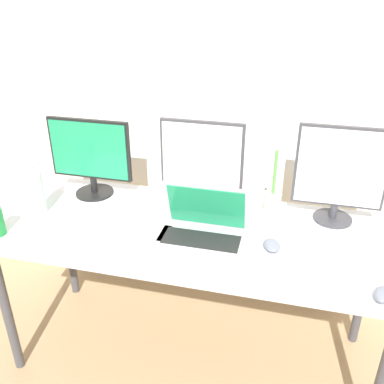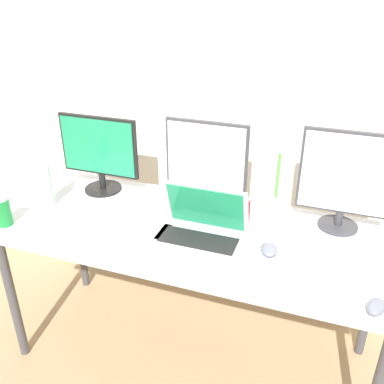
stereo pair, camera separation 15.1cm
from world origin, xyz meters
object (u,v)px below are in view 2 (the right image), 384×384
Objects in this scene: work_desk at (192,241)px; mouse_by_keyboard at (269,249)px; keyboard_main at (127,226)px; soda_can_by_laptop at (242,212)px; monitor_center at (206,162)px; water_bottle at (45,184)px; monitor_right at (346,179)px; bamboo_vase at (275,209)px; monitor_left at (99,152)px; laptop_silver at (202,227)px; soda_can_near_keyboard at (3,212)px; mouse_by_laptop at (377,307)px.

mouse_by_keyboard reaches higher than work_desk.
keyboard_main is 3.01× the size of soda_can_by_laptop.
mouse_by_keyboard is at bearing -39.28° from monitor_center.
monitor_right is at bearing 11.44° from water_bottle.
bamboo_vase is at bearing 24.62° from keyboard_main.
monitor_left is 0.69m from laptop_silver.
monitor_center is 1.16× the size of laptop_silver.
soda_can_by_laptop is at bearing 19.65° from soda_can_near_keyboard.
keyboard_main is at bearing -171.34° from mouse_by_laptop.
soda_can_by_laptop is at bearing -157.22° from bamboo_vase.
mouse_by_laptop is 0.61m from bamboo_vase.
soda_can_near_keyboard is at bearing 171.39° from mouse_by_keyboard.
bamboo_vase is at bearing 152.51° from mouse_by_laptop.
soda_can_by_laptop is (-0.15, 0.18, 0.05)m from mouse_by_keyboard.
monitor_left is 1.59× the size of water_bottle.
laptop_silver is (0.08, -0.28, -0.17)m from monitor_center.
keyboard_main is 0.65m from bamboo_vase.
soda_can_near_keyboard is (-0.07, -0.20, -0.06)m from water_bottle.
mouse_by_laptop is 0.67m from soda_can_by_laptop.
bamboo_vase reaches higher than laptop_silver.
mouse_by_keyboard is (0.28, -0.01, -0.04)m from laptop_silver.
mouse_by_laptop is at bearing -20.35° from monitor_left.
keyboard_main is at bearing 16.50° from soda_can_near_keyboard.
bamboo_vase reaches higher than soda_can_near_keyboard.
mouse_by_laptop is at bearing -35.37° from soda_can_by_laptop.
keyboard_main is 1.48× the size of water_bottle.
work_desk is 4.56× the size of keyboard_main.
monitor_left is 0.55m from monitor_center.
monitor_center is at bearing 150.56° from soda_can_by_laptop.
mouse_by_laptop is at bearing -20.52° from work_desk.
water_bottle reaches higher than mouse_by_laptop.
soda_can_near_keyboard reaches higher than work_desk.
soda_can_near_keyboard reaches higher than mouse_by_laptop.
soda_can_near_keyboard is 1.18m from bamboo_vase.
soda_can_by_laptop is at bearing -7.12° from monitor_left.
monitor_right is 4.66× the size of mouse_by_laptop.
mouse_by_laptop is (1.01, -0.19, 0.01)m from keyboard_main.
monitor_right is at bearing 28.48° from laptop_silver.
water_bottle is 0.22m from soda_can_near_keyboard.
monitor_right is at bearing 1.25° from monitor_left.
mouse_by_keyboard is 0.44m from mouse_by_laptop.
soda_can_by_laptop is at bearing 29.67° from work_desk.
monitor_left is at bearing 62.54° from soda_can_near_keyboard.
laptop_silver is at bearing -74.87° from monitor_center.
monitor_center reaches higher than soda_can_by_laptop.
monitor_center is 0.34m from laptop_silver.
water_bottle reaches higher than mouse_by_keyboard.
laptop_silver is 3.80× the size of mouse_by_laptop.
keyboard_main is at bearing -45.44° from monitor_left.
monitor_center is at bearing -179.74° from monitor_right.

